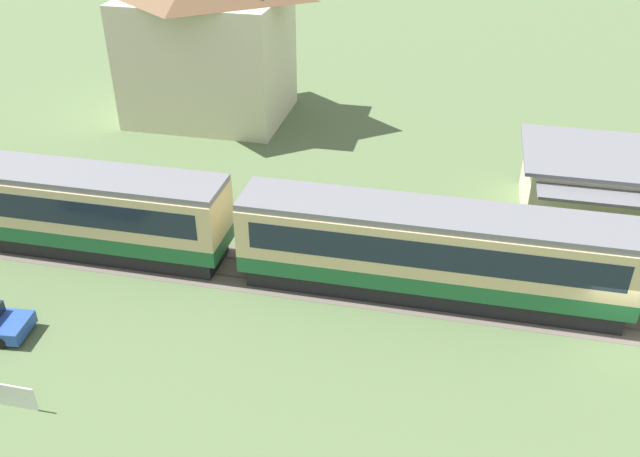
% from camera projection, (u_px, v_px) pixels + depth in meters
% --- Properties ---
extents(ground_plane, '(600.00, 600.00, 0.00)m').
position_uv_depth(ground_plane, '(611.00, 338.00, 28.06)').
color(ground_plane, '#566B42').
extents(passenger_train, '(71.60, 3.03, 4.30)m').
position_uv_depth(passenger_train, '(240.00, 226.00, 31.12)').
color(passenger_train, '#1E6033').
rests_on(passenger_train, ground_plane).
extents(railway_track, '(109.90, 3.60, 0.04)m').
position_uv_depth(railway_track, '(250.00, 269.00, 32.30)').
color(railway_track, '#665B51').
rests_on(railway_track, ground_plane).
extents(station_building, '(11.11, 7.66, 3.66)m').
position_uv_depth(station_building, '(627.00, 188.00, 35.42)').
color(station_building, beige).
rests_on(station_building, ground_plane).
extents(station_house_brown_roof, '(11.35, 8.73, 10.92)m').
position_uv_depth(station_house_brown_roof, '(206.00, 37.00, 45.96)').
color(station_house_brown_roof, beige).
rests_on(station_house_brown_roof, ground_plane).
extents(yard_tree_0, '(4.67, 4.67, 7.57)m').
position_uv_depth(yard_tree_0, '(183.00, 25.00, 50.17)').
color(yard_tree_0, '#4C3823').
rests_on(yard_tree_0, ground_plane).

